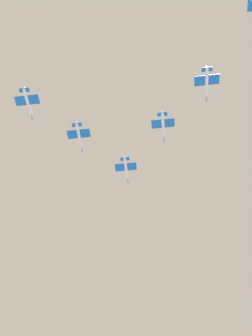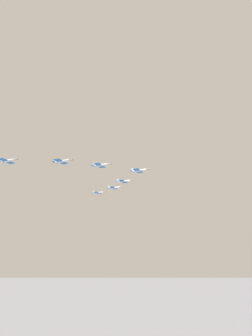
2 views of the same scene
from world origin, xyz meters
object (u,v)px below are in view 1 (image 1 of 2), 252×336
object	(u,v)px
jet_lead	(126,169)
jet_port_outer	(28,102)
jet_port_inner	(79,136)
jet_starboard_outer	(207,82)
jet_starboard_inner	(163,125)

from	to	relation	value
jet_lead	jet_port_outer	distance (m)	42.76
jet_port_inner	jet_port_outer	xyz separation A→B (m)	(20.40, 3.27, 0.55)
jet_port_inner	jet_starboard_outer	xyz separation A→B (m)	(-29.47, 37.04, 0.95)
jet_starboard_inner	jet_port_outer	size ratio (longest dim) A/B	1.00
jet_starboard_inner	jet_port_outer	world-z (taller)	jet_starboard_inner
jet_port_inner	jet_port_outer	bearing A→B (deg)	-136.78
jet_port_outer	jet_starboard_outer	size ratio (longest dim) A/B	1.00
jet_port_inner	jet_starboard_inner	world-z (taller)	jet_starboard_inner
jet_port_inner	jet_starboard_inner	bearing A→B (deg)	-0.00
jet_starboard_inner	jet_lead	bearing A→B (deg)	132.89
jet_starboard_inner	jet_starboard_outer	xyz separation A→B (m)	(-4.54, 20.16, -0.55)
jet_lead	jet_starboard_outer	size ratio (longest dim) A/B	1.00
jet_port_outer	jet_lead	bearing A→B (deg)	45.23
jet_port_outer	jet_port_inner	bearing A→B (deg)	43.22
jet_lead	jet_starboard_outer	distance (m)	42.76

